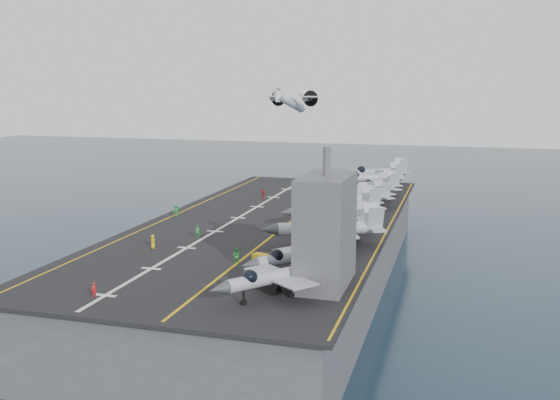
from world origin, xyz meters
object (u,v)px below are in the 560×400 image
(transport_plane, at_px, (290,102))
(island_superstructure, at_px, (326,217))
(tow_cart_a, at_px, (261,258))
(fighter_jet_0, at_px, (274,275))

(transport_plane, bearing_deg, island_superstructure, -72.16)
(tow_cart_a, bearing_deg, transport_plane, 102.73)
(island_superstructure, xyz_separation_m, fighter_jet_0, (-4.12, -5.64, -5.18))
(fighter_jet_0, distance_m, transport_plane, 92.91)
(island_superstructure, distance_m, transport_plane, 87.95)
(tow_cart_a, xyz_separation_m, transport_plane, (-17.42, 77.14, 16.98))
(island_superstructure, distance_m, fighter_jet_0, 8.70)
(island_superstructure, relative_size, transport_plane, 0.63)
(island_superstructure, height_order, tow_cart_a, island_superstructure)
(island_superstructure, bearing_deg, fighter_jet_0, -126.15)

